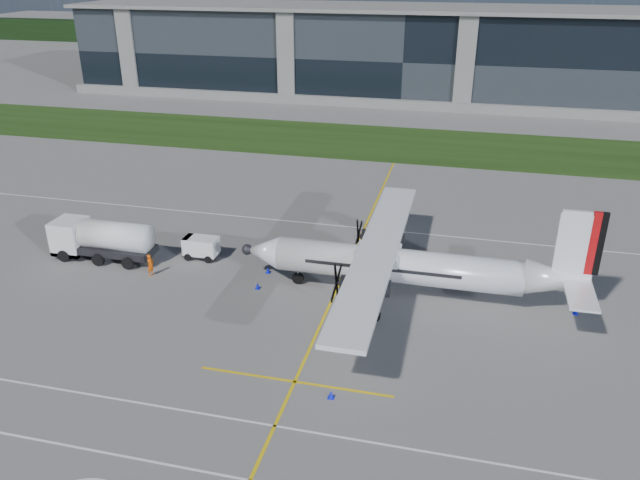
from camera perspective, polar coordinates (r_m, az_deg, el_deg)
ground at (r=79.72m, az=4.71°, el=7.38°), size 400.00×400.00×0.00m
grass_strip at (r=87.31m, az=5.58°, el=8.87°), size 400.00×18.00×0.04m
terminal_building at (r=117.00m, az=8.19°, el=16.45°), size 120.00×20.00×15.00m
tree_line at (r=176.90m, az=10.32°, el=17.48°), size 400.00×6.00×6.00m
yellow_taxiway_centerline at (r=51.70m, az=2.53°, el=-2.33°), size 0.20×70.00×0.01m
white_lane_line at (r=33.68m, az=-11.54°, el=-19.88°), size 90.00×0.15×0.01m
turboprop_aircraft at (r=45.75m, az=8.29°, el=-0.75°), size 25.69×26.65×7.99m
fuel_tanker_truck at (r=55.53m, az=-19.79°, el=0.06°), size 9.12×2.96×3.42m
baggage_tug at (r=53.56m, az=-10.79°, el=-0.70°), size 3.04×1.82×1.82m
ground_crew_person at (r=51.47m, az=-15.26°, el=-2.08°), size 0.71×0.92×2.07m
safety_cone_nose_port at (r=48.28m, az=-5.72°, el=-4.17°), size 0.36×0.36×0.50m
safety_cone_nose_stbd at (r=50.55m, az=-4.78°, el=-2.74°), size 0.36×0.36×0.50m
safety_cone_tail at (r=48.36m, az=22.36°, el=-6.02°), size 0.36×0.36×0.50m
safety_cone_portwing at (r=37.09m, az=1.02°, el=-13.92°), size 0.36×0.36×0.50m
safety_cone_stbdwing at (r=59.50m, az=6.88°, el=1.49°), size 0.36×0.36×0.50m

